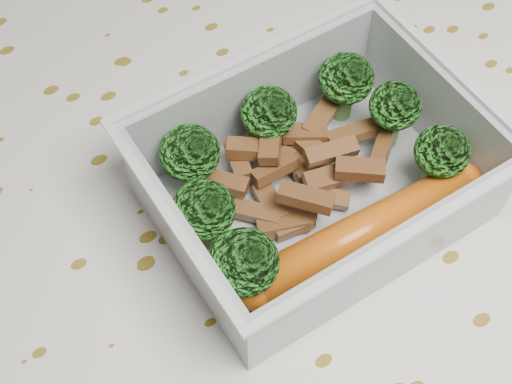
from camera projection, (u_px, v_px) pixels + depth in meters
dining_table at (240, 282)px, 0.46m from camera, size 1.40×0.90×0.75m
tablecloth at (239, 244)px, 0.41m from camera, size 1.46×0.96×0.19m
lunch_container at (315, 181)px, 0.37m from camera, size 0.17×0.13×0.06m
broccoli_florets at (291, 158)px, 0.36m from camera, size 0.15×0.10×0.04m
meat_pile at (298, 169)px, 0.37m from camera, size 0.11×0.07×0.03m
sausage at (363, 233)px, 0.35m from camera, size 0.14×0.03×0.02m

